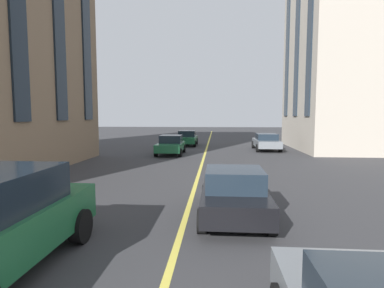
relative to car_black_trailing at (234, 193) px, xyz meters
name	(u,v)px	position (x,y,z in m)	size (l,w,h in m)	color
lane_centre_line	(199,172)	(6.83, 1.35, -0.70)	(80.00, 0.16, 0.01)	#D8C64C
car_black_trailing	(234,193)	(0.00, 0.00, 0.00)	(3.90, 1.89, 1.40)	black
car_green_far	(171,145)	(13.86, 3.83, 0.00)	(3.90, 1.89, 1.40)	#1E6038
car_grey_parked_b	(266,142)	(17.10, -3.55, 0.00)	(4.40, 1.95, 1.37)	slate
car_green_parked_a	(187,138)	(20.59, 3.28, 0.00)	(3.90, 1.89, 1.40)	#1E6038
building_right_near	(378,27)	(18.46, -12.49, 9.28)	(10.69, 12.80, 19.97)	#A89E8E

